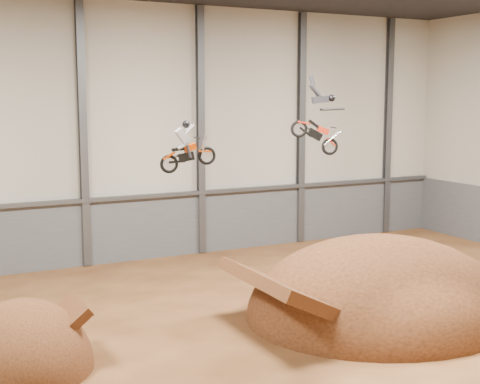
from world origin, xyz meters
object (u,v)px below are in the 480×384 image
landing_ramp (379,315)px  fmx_rider_b (311,114)px  fmx_rider_a (190,143)px  takeoff_ramp (24,368)px

landing_ramp → fmx_rider_b: 8.95m
landing_ramp → fmx_rider_b: (-1.36, 3.32, 8.20)m
fmx_rider_b → landing_ramp: bearing=-50.0°
fmx_rider_a → fmx_rider_b: (6.23, 1.32, 0.95)m
takeoff_ramp → fmx_rider_b: fmx_rider_b is taller
landing_ramp → takeoff_ramp: bearing=176.1°
fmx_rider_a → takeoff_ramp: bearing=-163.7°
takeoff_ramp → fmx_rider_a: bearing=9.1°
fmx_rider_a → fmx_rider_b: bearing=19.2°
takeoff_ramp → landing_ramp: bearing=-3.9°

